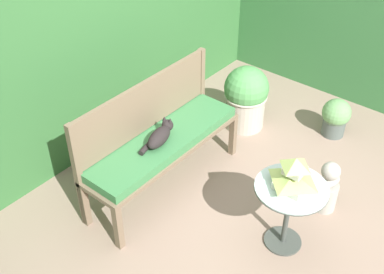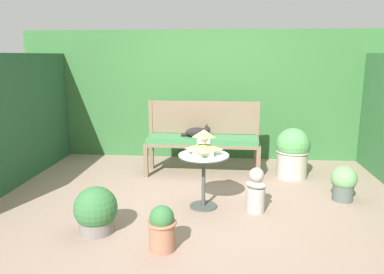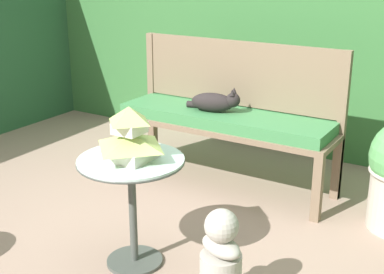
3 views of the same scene
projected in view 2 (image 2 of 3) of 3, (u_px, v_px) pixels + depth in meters
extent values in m
plane|color=gray|center=(200.00, 197.00, 4.71)|extent=(30.00, 30.00, 0.00)
cube|color=#336633|center=(210.00, 93.00, 6.84)|extent=(6.40, 1.05, 2.17)
cube|color=brown|center=(146.00, 162.00, 5.47)|extent=(0.06, 0.06, 0.45)
cube|color=brown|center=(258.00, 165.00, 5.32)|extent=(0.06, 0.06, 0.45)
cube|color=brown|center=(152.00, 155.00, 5.87)|extent=(0.06, 0.06, 0.45)
cube|color=brown|center=(256.00, 157.00, 5.72)|extent=(0.06, 0.06, 0.45)
cube|color=brown|center=(202.00, 144.00, 5.54)|extent=(1.68, 0.48, 0.04)
cube|color=#387542|center=(202.00, 139.00, 5.53)|extent=(1.62, 0.44, 0.08)
cube|color=brown|center=(151.00, 135.00, 5.82)|extent=(0.06, 0.06, 1.08)
cube|color=brown|center=(257.00, 137.00, 5.66)|extent=(0.06, 0.06, 1.08)
cube|color=brown|center=(203.00, 117.00, 5.68)|extent=(1.62, 0.04, 0.49)
ellipsoid|color=black|center=(196.00, 132.00, 5.49)|extent=(0.35, 0.21, 0.14)
sphere|color=black|center=(207.00, 130.00, 5.50)|extent=(0.11, 0.11, 0.11)
cone|color=black|center=(206.00, 125.00, 5.52)|extent=(0.04, 0.04, 0.05)
cone|color=black|center=(207.00, 126.00, 5.46)|extent=(0.04, 0.04, 0.05)
cylinder|color=black|center=(187.00, 135.00, 5.54)|extent=(0.18, 0.09, 0.05)
cylinder|color=#424742|center=(203.00, 206.00, 4.42)|extent=(0.32, 0.32, 0.02)
cylinder|color=#424742|center=(204.00, 182.00, 4.35)|extent=(0.04, 0.04, 0.63)
cylinder|color=silver|center=(204.00, 155.00, 4.28)|extent=(0.58, 0.58, 0.01)
torus|color=#424742|center=(204.00, 156.00, 4.28)|extent=(0.59, 0.59, 0.02)
cube|color=silver|center=(204.00, 152.00, 4.27)|extent=(0.23, 0.23, 0.07)
pyramid|color=#A8BC66|center=(204.00, 146.00, 4.26)|extent=(0.32, 0.32, 0.08)
cube|color=silver|center=(204.00, 140.00, 4.24)|extent=(0.14, 0.14, 0.06)
pyramid|color=#A8BC66|center=(204.00, 133.00, 4.23)|extent=(0.20, 0.20, 0.09)
cylinder|color=#A39E93|center=(256.00, 200.00, 4.26)|extent=(0.21, 0.21, 0.28)
ellipsoid|color=#A39E93|center=(256.00, 185.00, 4.22)|extent=(0.27, 0.21, 0.09)
sphere|color=#A39E93|center=(257.00, 175.00, 4.20)|extent=(0.17, 0.17, 0.17)
cylinder|color=#4C5651|center=(343.00, 191.00, 4.60)|extent=(0.25, 0.25, 0.23)
torus|color=#4C5651|center=(344.00, 183.00, 4.58)|extent=(0.28, 0.28, 0.03)
sphere|color=#66995B|center=(344.00, 178.00, 4.56)|extent=(0.31, 0.31, 0.31)
cylinder|color=slate|center=(97.00, 223.00, 3.77)|extent=(0.34, 0.34, 0.18)
torus|color=slate|center=(96.00, 216.00, 3.76)|extent=(0.38, 0.38, 0.03)
sphere|color=#336B38|center=(96.00, 208.00, 3.74)|extent=(0.44, 0.44, 0.44)
cylinder|color=#9E664C|center=(162.00, 236.00, 3.42)|extent=(0.24, 0.24, 0.28)
torus|color=#9E664C|center=(162.00, 223.00, 3.39)|extent=(0.28, 0.28, 0.03)
sphere|color=#336B38|center=(162.00, 218.00, 3.38)|extent=(0.22, 0.22, 0.22)
cylinder|color=#ADA393|center=(292.00, 164.00, 5.46)|extent=(0.44, 0.44, 0.40)
torus|color=#ADA393|center=(293.00, 151.00, 5.42)|extent=(0.47, 0.47, 0.03)
sphere|color=#4C8E4C|center=(293.00, 145.00, 5.40)|extent=(0.49, 0.49, 0.49)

